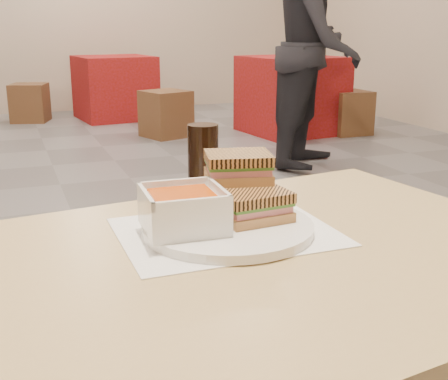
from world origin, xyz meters
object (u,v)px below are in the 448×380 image
object	(u,v)px
bg_chair_1l	(166,114)
soup_bowl	(183,211)
patron_b	(320,47)
panini_lower	(253,205)
main_table	(194,337)
bg_chair_2l	(30,103)
bg_table_2	(115,88)
cola_glass	(203,157)
plate	(228,228)
bg_chair_1r	(348,112)
bg_table_1	(291,95)
bg_chair_2r	(122,97)

from	to	relation	value
bg_chair_1l	soup_bowl	bearing A→B (deg)	-104.75
patron_b	panini_lower	bearing A→B (deg)	-121.36
soup_bowl	panini_lower	world-z (taller)	soup_bowl
main_table	bg_chair_2l	xyz separation A→B (m)	(0.06, 6.40, -0.42)
bg_chair_2l	patron_b	xyz separation A→B (m)	(2.04, -3.09, 0.71)
main_table	patron_b	world-z (taller)	patron_b
bg_table_2	panini_lower	bearing A→B (deg)	-98.18
cola_glass	plate	bearing A→B (deg)	-100.33
panini_lower	patron_b	bearing A→B (deg)	58.64
plate	bg_chair_1r	bearing A→B (deg)	55.14
panini_lower	bg_chair_2l	bearing A→B (deg)	90.82
main_table	cola_glass	bearing A→B (deg)	69.01
cola_glass	bg_chair_1l	distance (m)	4.69
bg_chair_1r	bg_table_1	bearing A→B (deg)	151.56
bg_chair_2l	bg_chair_1l	bearing A→B (deg)	-50.61
cola_glass	bg_table_1	size ratio (longest dim) A/B	0.14
panini_lower	bg_chair_2r	size ratio (longest dim) A/B	0.26
soup_bowl	bg_table_2	bearing A→B (deg)	80.69
panini_lower	bg_table_1	xyz separation A→B (m)	(2.42, 4.56, -0.40)
main_table	bg_chair_1l	bearing A→B (deg)	75.34
main_table	bg_table_2	world-z (taller)	main_table
plate	bg_table_1	bearing A→B (deg)	61.58
patron_b	bg_chair_1l	bearing A→B (deg)	116.93
soup_bowl	bg_chair_1l	distance (m)	4.98
cola_glass	bg_chair_1r	bearing A→B (deg)	53.81
patron_b	main_table	bearing A→B (deg)	-122.29
bg_chair_2r	patron_b	world-z (taller)	patron_b
soup_bowl	bg_table_2	size ratio (longest dim) A/B	0.14
bg_table_1	bg_table_2	bearing A→B (deg)	133.79
panini_lower	bg_chair_1l	size ratio (longest dim) A/B	0.23
bg_chair_1l	bg_chair_1r	bearing A→B (deg)	-15.81
bg_table_1	bg_chair_1r	size ratio (longest dim) A/B	2.23
cola_glass	patron_b	bearing A→B (deg)	56.39
cola_glass	bg_chair_1r	xyz separation A→B (m)	(2.93, 4.01, -0.60)
cola_glass	bg_table_2	size ratio (longest dim) A/B	0.15
bg_chair_1l	main_table	bearing A→B (deg)	-104.66
plate	bg_chair_2l	xyz separation A→B (m)	(-0.04, 6.28, -0.54)
cola_glass	soup_bowl	bearing A→B (deg)	-114.85
main_table	panini_lower	distance (m)	0.24
bg_table_1	bg_chair_2r	xyz separation A→B (m)	(-1.42, 1.78, -0.16)
soup_bowl	bg_table_1	bearing A→B (deg)	60.84
plate	bg_table_2	world-z (taller)	plate
bg_table_1	bg_table_2	xyz separation A→B (m)	(-1.53, 1.60, -0.02)
bg_chair_1l	bg_chair_2r	size ratio (longest dim) A/B	1.12
main_table	bg_chair_2l	world-z (taller)	main_table
main_table	bg_chair_1l	world-z (taller)	main_table
bg_chair_2l	soup_bowl	bearing A→B (deg)	-90.31
panini_lower	bg_table_1	size ratio (longest dim) A/B	0.12
bg_chair_1r	patron_b	xyz separation A→B (m)	(-0.99, -1.08, 0.71)
bg_chair_2r	patron_b	bearing A→B (deg)	-73.22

